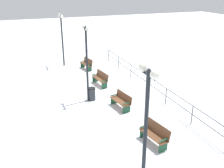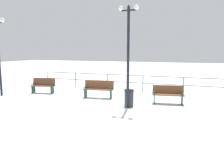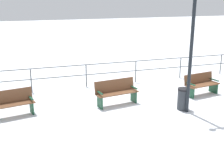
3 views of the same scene
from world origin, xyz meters
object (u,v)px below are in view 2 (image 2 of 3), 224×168
Objects in this scene: bench_nearest at (43,85)px; bench_second at (99,89)px; lamppost_middle at (128,43)px; bench_third at (168,94)px; trash_bin at (129,98)px.

bench_nearest is 3.74m from bench_second.
bench_nearest is at bearing -104.89° from lamppost_middle.
lamppost_middle reaches higher than bench_third.
lamppost_middle is at bearing 46.33° from bench_second.
trash_bin is (1.27, 2.13, -0.10)m from bench_second.
bench_second reaches higher than trash_bin.
bench_nearest is 6.55m from lamppost_middle.
bench_nearest is 7.48m from bench_third.
bench_nearest is at bearing -100.03° from bench_third.
bench_nearest is 1.88× the size of trash_bin.
bench_second is 0.38× the size of lamppost_middle.
bench_second is 1.08× the size of bench_third.
bench_third is 0.35× the size of lamppost_middle.
bench_nearest is at bearing -102.67° from trash_bin.
bench_third is 3.27m from lamppost_middle.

